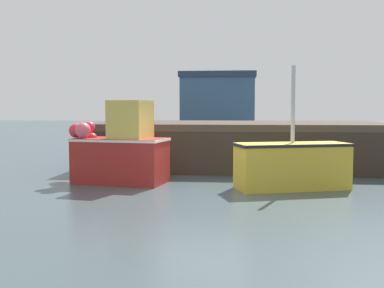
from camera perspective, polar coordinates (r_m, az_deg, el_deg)
The scene contains 5 objects.
ground at distance 13.41m, azimuth 1.24°, elevation -6.13°, with size 120.00×160.00×0.10m.
pier at distance 18.86m, azimuth 5.98°, elevation 1.60°, with size 12.03×6.08×1.83m.
fishing_boat_near_left at distance 15.07m, azimuth -8.85°, elevation -0.71°, with size 3.35×2.15×2.65m.
fishing_boat_near_right at distance 14.08m, azimuth 12.25°, elevation -2.49°, with size 3.57×2.16×3.66m.
warehouse at distance 43.19m, azimuth 3.26°, elevation 4.95°, with size 6.74×6.81×5.66m.
Camera 1 is at (0.96, -13.15, 2.38)m, focal length 43.22 mm.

